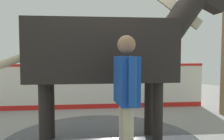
{
  "coord_description": "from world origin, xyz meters",
  "views": [
    {
      "loc": [
        2.4,
        3.08,
        1.4
      ],
      "look_at": [
        0.23,
        0.65,
        1.18
      ],
      "focal_mm": 37.95,
      "sensor_mm": 36.0,
      "label": 1
    }
  ],
  "objects": [
    {
      "name": "ground_plane",
      "position": [
        0.0,
        0.0,
        -0.01
      ],
      "size": [
        16.0,
        16.0,
        0.02
      ],
      "primitive_type": "cube",
      "color": "gray"
    },
    {
      "name": "barrier_wall",
      "position": [
        -1.3,
        -1.68,
        0.53
      ],
      "size": [
        4.64,
        3.37,
        1.15
      ],
      "color": "silver",
      "rests_on": "ground"
    },
    {
      "name": "horse",
      "position": [
        -0.06,
        0.27,
        1.47
      ],
      "size": [
        3.07,
        2.34,
        2.62
      ],
      "rotation": [
        0.0,
        0.0,
        2.52
      ],
      "color": "black",
      "rests_on": "ground"
    },
    {
      "name": "handler",
      "position": [
        0.4,
        1.1,
        0.93
      ],
      "size": [
        0.43,
        0.58,
        1.62
      ],
      "rotation": [
        0.0,
        0.0,
        5.74
      ],
      "color": "#47331E",
      "rests_on": "ground"
    }
  ]
}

